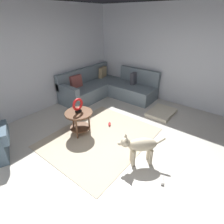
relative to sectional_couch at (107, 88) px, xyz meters
name	(u,v)px	position (x,y,z in m)	size (l,w,h in m)	color
ground_plane	(122,157)	(-1.99, -2.01, -0.34)	(6.00, 6.00, 0.10)	beige
wall_back	(26,62)	(-1.99, 0.93, 1.06)	(6.00, 0.12, 2.70)	silver
wall_right	(186,58)	(0.95, -2.01, 1.06)	(0.12, 6.00, 2.70)	silver
area_rug	(100,137)	(-1.84, -1.31, -0.29)	(2.30, 1.90, 0.01)	#BCAD93
sectional_couch	(107,88)	(0.00, 0.00, 0.00)	(2.20, 2.25, 0.88)	slate
side_table	(79,117)	(-1.98, -0.84, 0.12)	(0.60, 0.60, 0.54)	brown
torus_sculpture	(78,105)	(-1.98, -0.84, 0.42)	(0.28, 0.08, 0.33)	black
dog_bed_mat	(161,112)	(-0.01, -1.93, -0.25)	(0.80, 0.60, 0.09)	beige
dog	(140,146)	(-1.96, -2.35, 0.09)	(0.62, 0.65, 0.63)	beige
dog_toy_ball	(138,147)	(-1.64, -2.17, -0.25)	(0.09, 0.09, 0.09)	blue
dog_toy_rope	(162,180)	(-2.09, -2.88, -0.27)	(0.05, 0.05, 0.16)	silver
dog_toy_bone	(110,124)	(-1.32, -1.17, -0.26)	(0.18, 0.06, 0.06)	red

